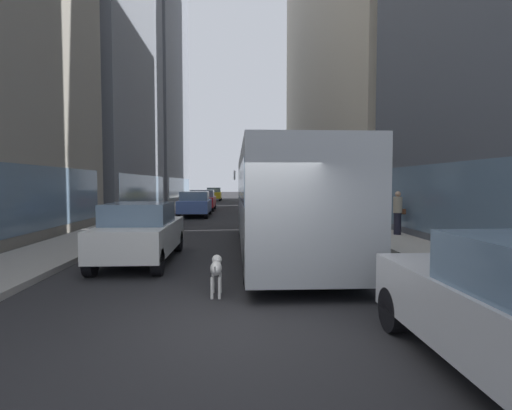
{
  "coord_description": "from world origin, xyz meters",
  "views": [
    {
      "loc": [
        -0.25,
        -6.1,
        2.14
      ],
      "look_at": [
        0.48,
        7.64,
        1.4
      ],
      "focal_mm": 28.2,
      "sensor_mm": 36.0,
      "label": 1
    }
  ],
  "objects_px": {
    "transit_bus": "(281,195)",
    "dalmatian_dog": "(216,268)",
    "car_blue_hatchback": "(195,204)",
    "pedestrian_with_handbag": "(398,212)",
    "car_white_van": "(141,232)",
    "car_red_coupe": "(203,200)",
    "car_yellow_taxi": "(214,194)"
  },
  "relations": [
    {
      "from": "car_red_coupe",
      "to": "car_blue_hatchback",
      "type": "distance_m",
      "value": 6.02
    },
    {
      "from": "car_blue_hatchback",
      "to": "dalmatian_dog",
      "type": "bearing_deg",
      "value": -83.17
    },
    {
      "from": "car_yellow_taxi",
      "to": "pedestrian_with_handbag",
      "type": "relative_size",
      "value": 2.49
    },
    {
      "from": "transit_bus",
      "to": "dalmatian_dog",
      "type": "relative_size",
      "value": 11.98
    },
    {
      "from": "car_white_van",
      "to": "transit_bus",
      "type": "bearing_deg",
      "value": 22.06
    },
    {
      "from": "transit_bus",
      "to": "dalmatian_dog",
      "type": "distance_m",
      "value": 5.41
    },
    {
      "from": "car_white_van",
      "to": "pedestrian_with_handbag",
      "type": "height_order",
      "value": "pedestrian_with_handbag"
    },
    {
      "from": "car_red_coupe",
      "to": "dalmatian_dog",
      "type": "relative_size",
      "value": 4.64
    },
    {
      "from": "car_white_van",
      "to": "car_blue_hatchback",
      "type": "height_order",
      "value": "same"
    },
    {
      "from": "car_white_van",
      "to": "car_yellow_taxi",
      "type": "xyz_separation_m",
      "value": [
        0.0,
        38.94,
        -0.0
      ]
    },
    {
      "from": "car_white_van",
      "to": "car_red_coupe",
      "type": "height_order",
      "value": "same"
    },
    {
      "from": "car_red_coupe",
      "to": "car_white_van",
      "type": "bearing_deg",
      "value": -90.0
    },
    {
      "from": "car_white_van",
      "to": "car_blue_hatchback",
      "type": "relative_size",
      "value": 0.97
    },
    {
      "from": "car_yellow_taxi",
      "to": "pedestrian_with_handbag",
      "type": "distance_m",
      "value": 35.77
    },
    {
      "from": "car_blue_hatchback",
      "to": "car_red_coupe",
      "type": "bearing_deg",
      "value": 90.0
    },
    {
      "from": "transit_bus",
      "to": "car_yellow_taxi",
      "type": "xyz_separation_m",
      "value": [
        -4.0,
        37.32,
        -0.96
      ]
    },
    {
      "from": "car_red_coupe",
      "to": "pedestrian_with_handbag",
      "type": "distance_m",
      "value": 18.95
    },
    {
      "from": "transit_bus",
      "to": "car_white_van",
      "type": "height_order",
      "value": "transit_bus"
    },
    {
      "from": "transit_bus",
      "to": "dalmatian_dog",
      "type": "xyz_separation_m",
      "value": [
        -1.81,
        -4.94,
        -1.26
      ]
    },
    {
      "from": "car_yellow_taxi",
      "to": "dalmatian_dog",
      "type": "height_order",
      "value": "car_yellow_taxi"
    },
    {
      "from": "transit_bus",
      "to": "dalmatian_dog",
      "type": "height_order",
      "value": "transit_bus"
    },
    {
      "from": "transit_bus",
      "to": "car_red_coupe",
      "type": "distance_m",
      "value": 19.83
    },
    {
      "from": "car_white_van",
      "to": "car_red_coupe",
      "type": "xyz_separation_m",
      "value": [
        -0.0,
        21.02,
        0.0
      ]
    },
    {
      "from": "car_yellow_taxi",
      "to": "car_blue_hatchback",
      "type": "distance_m",
      "value": 23.94
    },
    {
      "from": "dalmatian_dog",
      "to": "car_white_van",
      "type": "bearing_deg",
      "value": 123.49
    },
    {
      "from": "car_red_coupe",
      "to": "dalmatian_dog",
      "type": "height_order",
      "value": "car_red_coupe"
    },
    {
      "from": "car_blue_hatchback",
      "to": "pedestrian_with_handbag",
      "type": "relative_size",
      "value": 2.57
    },
    {
      "from": "car_white_van",
      "to": "car_blue_hatchback",
      "type": "xyz_separation_m",
      "value": [
        -0.0,
        15.0,
        0.0
      ]
    },
    {
      "from": "transit_bus",
      "to": "car_yellow_taxi",
      "type": "distance_m",
      "value": 37.54
    },
    {
      "from": "car_white_van",
      "to": "pedestrian_with_handbag",
      "type": "xyz_separation_m",
      "value": [
        8.89,
        4.28,
        0.19
      ]
    },
    {
      "from": "car_blue_hatchback",
      "to": "dalmatian_dog",
      "type": "distance_m",
      "value": 18.45
    },
    {
      "from": "car_white_van",
      "to": "car_blue_hatchback",
      "type": "distance_m",
      "value": 15.0
    }
  ]
}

